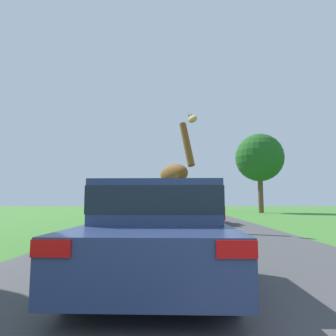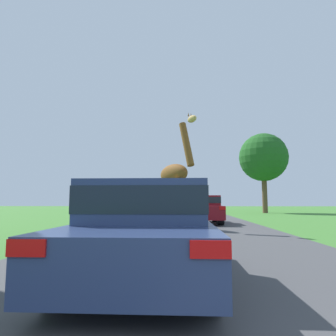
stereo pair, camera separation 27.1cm
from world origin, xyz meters
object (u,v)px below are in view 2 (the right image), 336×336
at_px(car_far_ahead, 205,209).
at_px(car_queue_left, 146,214).
at_px(car_queue_right, 160,207).
at_px(tree_left_edge, 263,158).
at_px(car_lead_maroon, 147,228).
at_px(giraffe_near_road, 175,175).

bearing_deg(car_far_ahead, car_queue_left, -109.11).
distance_m(car_queue_right, tree_left_edge, 14.62).
relative_size(car_lead_maroon, car_far_ahead, 1.01).
xyz_separation_m(car_queue_left, tree_left_edge, (9.74, 22.33, 5.09)).
distance_m(car_lead_maroon, car_queue_right, 18.53).
bearing_deg(tree_left_edge, giraffe_near_road, -115.44).
bearing_deg(car_lead_maroon, giraffe_near_road, 88.83).
bearing_deg(tree_left_edge, car_far_ahead, -115.46).
bearing_deg(giraffe_near_road, car_queue_left, 43.10).
bearing_deg(car_queue_right, giraffe_near_road, -81.63).
height_order(car_lead_maroon, car_queue_right, car_lead_maroon).
xyz_separation_m(car_lead_maroon, car_far_ahead, (1.71, 12.01, 0.03)).
height_order(car_lead_maroon, car_queue_left, car_lead_maroon).
distance_m(car_lead_maroon, car_queue_left, 5.21).
height_order(car_queue_right, car_far_ahead, car_far_ahead).
height_order(giraffe_near_road, tree_left_edge, tree_left_edge).
bearing_deg(tree_left_edge, car_lead_maroon, -108.29).
xyz_separation_m(car_lead_maroon, tree_left_edge, (9.08, 27.49, 5.10)).
distance_m(car_lead_maroon, tree_left_edge, 29.40).
relative_size(car_queue_right, tree_left_edge, 0.56).
relative_size(giraffe_near_road, tree_left_edge, 0.58).
bearing_deg(car_queue_left, car_far_ahead, 70.89).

